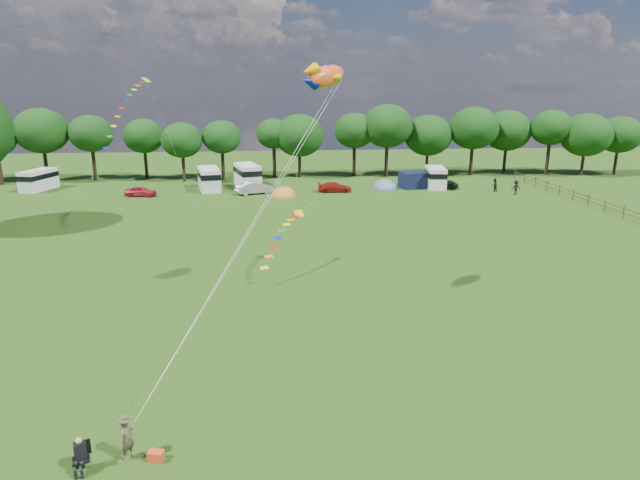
{
  "coord_description": "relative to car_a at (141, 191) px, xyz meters",
  "views": [
    {
      "loc": [
        -2.87,
        -21.29,
        12.36
      ],
      "look_at": [
        0.0,
        8.0,
        4.0
      ],
      "focal_mm": 30.0,
      "sensor_mm": 36.0,
      "label": 1
    }
  ],
  "objects": [
    {
      "name": "car_c",
      "position": [
        23.28,
        0.6,
        -0.01
      ],
      "size": [
        4.13,
        1.95,
        1.21
      ],
      "primitive_type": "imported",
      "rotation": [
        0.0,
        0.0,
        1.51
      ],
      "color": "maroon",
      "rests_on": "ground"
    },
    {
      "name": "tree_line",
      "position": [
        23.28,
        12.02,
        5.73
      ],
      "size": [
        102.98,
        10.98,
        10.27
      ],
      "color": "black",
      "rests_on": "ground"
    },
    {
      "name": "campervan_a",
      "position": [
        -13.69,
        5.56,
        0.75
      ],
      "size": [
        3.46,
        5.58,
        2.54
      ],
      "rotation": [
        0.0,
        0.0,
        1.31
      ],
      "color": "silver",
      "rests_on": "ground"
    },
    {
      "name": "camp_chair",
      "position": [
        8.66,
        -48.42,
        0.16
      ],
      "size": [
        0.66,
        0.68,
        1.31
      ],
      "rotation": [
        0.0,
        0.0,
        0.33
      ],
      "color": "#99999E",
      "rests_on": "ground"
    },
    {
      "name": "fence",
      "position": [
        49.97,
        -8.47,
        0.08
      ],
      "size": [
        0.12,
        33.12,
        1.2
      ],
      "color": "#472D19",
      "rests_on": "ground"
    },
    {
      "name": "fish_kite",
      "position": [
        18.11,
        -35.1,
        12.35
      ],
      "size": [
        2.99,
        2.74,
        1.72
      ],
      "rotation": [
        0.0,
        -0.21,
        0.71
      ],
      "color": "#E4521A",
      "rests_on": "ground"
    },
    {
      "name": "walker_b",
      "position": [
        44.78,
        -3.31,
        0.27
      ],
      "size": [
        1.18,
        0.6,
        1.77
      ],
      "primitive_type": "imported",
      "rotation": [
        0.0,
        0.0,
        3.21
      ],
      "color": "black",
      "rests_on": "ground"
    },
    {
      "name": "campervan_d",
      "position": [
        36.65,
        2.52,
        0.77
      ],
      "size": [
        3.13,
        5.58,
        2.59
      ],
      "rotation": [
        0.0,
        0.0,
        1.4
      ],
      "color": "silver",
      "rests_on": "ground"
    },
    {
      "name": "walker_a",
      "position": [
        43.02,
        -1.17,
        0.21
      ],
      "size": [
        0.95,
        0.82,
        1.66
      ],
      "primitive_type": "imported",
      "rotation": [
        0.0,
        0.0,
        3.63
      ],
      "color": "black",
      "rests_on": "ground"
    },
    {
      "name": "car_d",
      "position": [
        37.07,
        1.91,
        0.04
      ],
      "size": [
        5.23,
        3.33,
        1.32
      ],
      "primitive_type": "imported",
      "rotation": [
        0.0,
        0.0,
        1.32
      ],
      "color": "black",
      "rests_on": "ground"
    },
    {
      "name": "campervan_c",
      "position": [
        12.42,
        5.63,
        0.93
      ],
      "size": [
        3.92,
        6.32,
        2.88
      ],
      "rotation": [
        0.0,
        0.0,
        1.83
      ],
      "color": "white",
      "rests_on": "ground"
    },
    {
      "name": "awning_navy",
      "position": [
        33.76,
        2.4,
        0.41
      ],
      "size": [
        3.72,
        3.23,
        2.05
      ],
      "primitive_type": "cube",
      "rotation": [
        0.0,
        0.0,
        0.18
      ],
      "color": "#111635",
      "rests_on": "ground"
    },
    {
      "name": "tent_greyblue",
      "position": [
        29.85,
        2.06,
        -0.6
      ],
      "size": [
        3.33,
        3.64,
        2.47
      ],
      "color": "slate",
      "rests_on": "ground"
    },
    {
      "name": "ground_plane",
      "position": [
        17.97,
        -42.97,
        -0.62
      ],
      "size": [
        180.0,
        180.0,
        0.0
      ],
      "primitive_type": "plane",
      "color": "black",
      "rests_on": "ground"
    },
    {
      "name": "car_b",
      "position": [
        13.41,
        0.3,
        0.13
      ],
      "size": [
        4.5,
        2.99,
        1.49
      ],
      "primitive_type": "imported",
      "rotation": [
        0.0,
        0.0,
        1.94
      ],
      "color": "#909399",
      "rests_on": "ground"
    },
    {
      "name": "tent_orange",
      "position": [
        16.89,
        -1.86,
        -0.6
      ],
      "size": [
        3.04,
        3.32,
        2.37
      ],
      "color": "#C97429",
      "rests_on": "ground"
    },
    {
      "name": "campervan_b",
      "position": [
        7.69,
        3.64,
        0.87
      ],
      "size": [
        3.47,
        6.0,
        2.76
      ],
      "rotation": [
        0.0,
        0.0,
        1.77
      ],
      "color": "silver",
      "rests_on": "ground"
    },
    {
      "name": "kite_bag",
      "position": [
        11.01,
        -48.15,
        -0.43
      ],
      "size": [
        0.59,
        0.46,
        0.37
      ],
      "primitive_type": "cube",
      "rotation": [
        0.0,
        0.0,
        -0.26
      ],
      "color": "red",
      "rests_on": "ground"
    },
    {
      "name": "car_a",
      "position": [
        0.0,
        0.0,
        0.0
      ],
      "size": [
        3.87,
        1.97,
        1.23
      ],
      "primitive_type": "imported",
      "rotation": [
        0.0,
        0.0,
        1.43
      ],
      "color": "#B31F2C",
      "rests_on": "ground"
    },
    {
      "name": "streamer_kite_c",
      "position": [
        16.19,
        -28.92,
        2.41
      ],
      "size": [
        3.22,
        4.88,
        2.82
      ],
      "rotation": [
        0.0,
        0.0,
        0.36
      ],
      "color": "#EFA508",
      "rests_on": "ground"
    },
    {
      "name": "kite_flyer",
      "position": [
        10.05,
        -47.93,
        0.14
      ],
      "size": [
        0.62,
        0.66,
        1.52
      ],
      "primitive_type": "imported",
      "rotation": [
        0.0,
        0.0,
        0.95
      ],
      "color": "#4C442E",
      "rests_on": "ground"
    },
    {
      "name": "streamer_kite_a",
      "position": [
        3.34,
        -15.3,
        10.65
      ],
      "size": [
        3.32,
        5.71,
        5.8
      ],
      "rotation": [
        0.0,
        0.0,
        1.16
      ],
      "color": "#D6DF09",
      "rests_on": "ground"
    }
  ]
}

